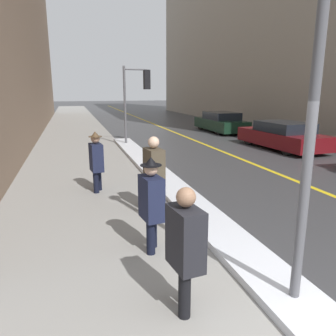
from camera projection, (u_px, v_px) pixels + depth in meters
The scene contains 11 objects.
sidewalk_slab at pixel (78, 142), 16.79m from camera, with size 4.00×80.00×0.01m.
road_centre_stripe at pixel (188, 137), 18.45m from camera, with size 0.16×80.00×0.00m.
snow_bank_curb at pixel (163, 179), 9.65m from camera, with size 0.82×16.27×0.13m.
lamp_post at pixel (320, 37), 3.37m from camera, with size 0.28×0.28×5.31m.
traffic_light_near at pixel (138, 89), 15.46m from camera, with size 1.31×0.37×3.69m.
pedestrian_trailing at pixel (185, 245), 3.79m from camera, with size 0.36×0.54×1.56m.
pedestrian_in_fedora at pixel (151, 201), 5.27m from camera, with size 0.35×0.52×1.60m.
pedestrian_with_shoulder_bag at pixel (154, 171), 7.03m from camera, with size 0.38×0.77×1.67m.
pedestrian_nearside at pixel (96, 159), 8.43m from camera, with size 0.35×0.52×1.60m.
parked_car_maroon at pixel (282, 136), 14.82m from camera, with size 2.04×4.66×1.23m.
parked_car_dark_green at pixel (221, 122), 20.87m from camera, with size 1.79×4.65×1.26m.
Camera 1 is at (-2.26, -2.28, 2.62)m, focal length 35.00 mm.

